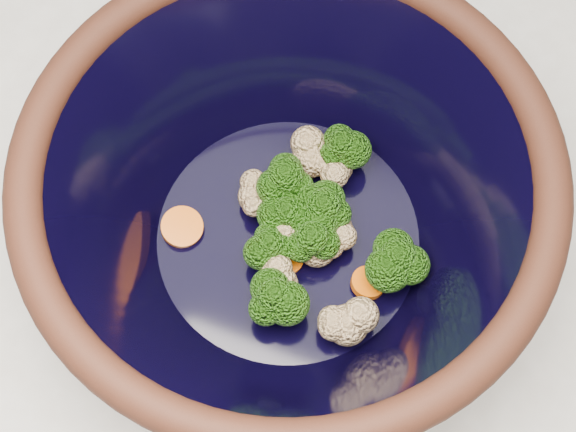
{
  "coord_description": "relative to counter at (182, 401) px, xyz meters",
  "views": [
    {
      "loc": [
        0.2,
        -0.13,
        1.49
      ],
      "look_at": [
        0.12,
        0.08,
        0.97
      ],
      "focal_mm": 50.0,
      "sensor_mm": 36.0,
      "label": 1
    }
  ],
  "objects": [
    {
      "name": "mixing_bowl",
      "position": [
        0.12,
        0.08,
        0.54
      ],
      "size": [
        0.37,
        0.37,
        0.16
      ],
      "rotation": [
        0.0,
        0.0,
        0.11
      ],
      "color": "black",
      "rests_on": "counter"
    },
    {
      "name": "counter",
      "position": [
        0.0,
        0.0,
        0.0
      ],
      "size": [
        1.2,
        1.2,
        0.9
      ],
      "primitive_type": "cube",
      "color": "beige",
      "rests_on": "ground"
    },
    {
      "name": "vegetable_pile",
      "position": [
        0.13,
        0.08,
        0.51
      ],
      "size": [
        0.19,
        0.17,
        0.05
      ],
      "color": "#608442",
      "rests_on": "mixing_bowl"
    }
  ]
}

